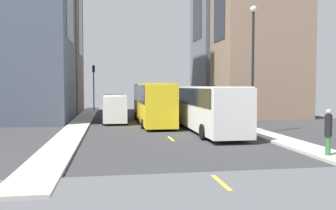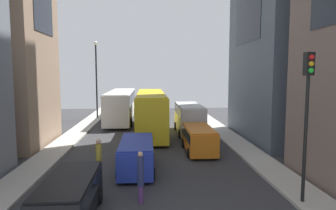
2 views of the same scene
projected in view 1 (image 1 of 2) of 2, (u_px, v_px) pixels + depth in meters
ground_plane at (152, 122)px, 33.20m from camera, size 38.85×38.85×0.00m
sidewalk_west at (220, 121)px, 34.23m from camera, size 1.82×44.00×0.15m
sidewalk_east at (80, 123)px, 32.16m from camera, size 1.82×44.00×0.15m
lane_stripe_0 at (136, 108)px, 53.90m from camera, size 0.16×2.00×0.01m
lane_stripe_1 at (142, 114)px, 43.55m from camera, size 0.16×2.00×0.01m
lane_stripe_2 at (152, 122)px, 33.20m from camera, size 0.16×2.00×0.01m
lane_stripe_3 at (171, 139)px, 22.85m from camera, size 0.16×2.00×0.01m
lane_stripe_4 at (221, 182)px, 12.49m from camera, size 0.16×2.00×0.01m
city_bus_white at (206, 105)px, 26.39m from camera, size 2.80×12.63×3.35m
streetcar_yellow at (152, 100)px, 32.36m from camera, size 2.70×12.97×3.59m
delivery_van_white at (115, 106)px, 32.93m from camera, size 2.25×6.04×2.58m
car_orange_0 at (116, 108)px, 39.26m from camera, size 1.95×4.52×1.70m
car_blue_1 at (149, 106)px, 43.55m from camera, size 1.95×4.67×1.67m
car_black_2 at (161, 104)px, 49.21m from camera, size 1.88×4.28×1.56m
pedestrian_waiting_curb at (144, 103)px, 47.63m from camera, size 0.28×0.28×2.17m
pedestrian_crossing_mid at (328, 130)px, 16.62m from camera, size 0.33×0.33×2.15m
pedestrian_crossing_near at (161, 103)px, 45.64m from camera, size 0.28×0.28×2.19m
traffic_light_near_corner at (94, 79)px, 47.01m from camera, size 0.32×0.44×5.96m
streetlamp_near at (253, 57)px, 25.06m from camera, size 0.44×0.44×8.83m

